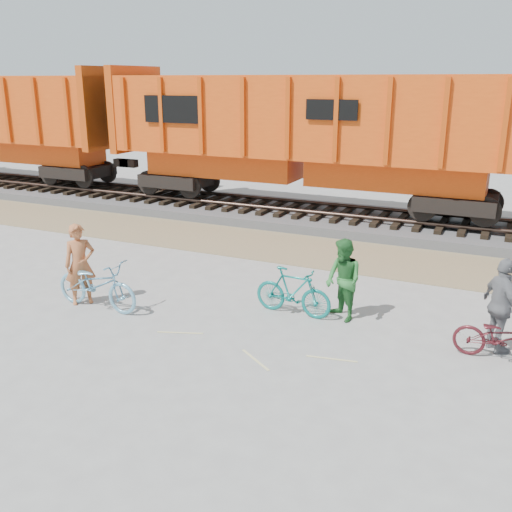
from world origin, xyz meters
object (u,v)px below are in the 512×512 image
Objects in this scene: person_man at (343,280)px; hopper_car_center at (305,132)px; person_solo at (80,264)px; bicycle_maroon at (503,338)px; person_woman at (501,306)px; bicycle_blue at (97,284)px; bicycle_teal at (293,292)px.

hopper_car_center is at bearing 155.23° from person_man.
hopper_car_center is 9.74m from person_solo.
person_woman is (-0.10, 0.40, 0.44)m from bicycle_maroon.
bicycle_blue is 0.62m from person_solo.
person_man is at bearing 52.07° from person_woman.
bicycle_maroon is at bearing -51.07° from hopper_car_center.
hopper_car_center is 10.68m from person_woman.
hopper_car_center is 8.94m from person_man.
bicycle_teal is at bearing 87.60° from bicycle_maroon.
person_man reaches higher than bicycle_teal.
bicycle_teal is at bearing -68.10° from bicycle_blue.
bicycle_blue is 1.16× the size of person_solo.
hopper_car_center is 8.03× the size of person_woman.
person_solo is (-1.65, -9.36, -2.12)m from hopper_car_center.
person_solo reaches higher than bicycle_maroon.
person_man is at bearing -69.85° from bicycle_blue.
hopper_car_center is at bearing 22.00° from bicycle_teal.
bicycle_blue is 4.17m from bicycle_teal.
person_man reaches higher than bicycle_maroon.
bicycle_teal is at bearing 56.01° from person_woman.
hopper_car_center is 11.14m from bicycle_maroon.
bicycle_maroon is at bearing 28.21° from person_man.
person_solo is at bearing -99.99° from hopper_car_center.
bicycle_teal is 1.01× the size of bicycle_maroon.
person_man is 2.96m from person_woman.
person_woman is at bearing 17.45° from bicycle_maroon.
person_solo is at bearing 65.23° from person_woman.
hopper_car_center is at bearing -5.29° from bicycle_blue.
hopper_car_center reaches higher than person_man.
bicycle_blue is 8.02m from bicycle_maroon.
person_man is (1.00, 0.20, 0.34)m from bicycle_teal.
bicycle_blue is 1.23× the size of bicycle_teal.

